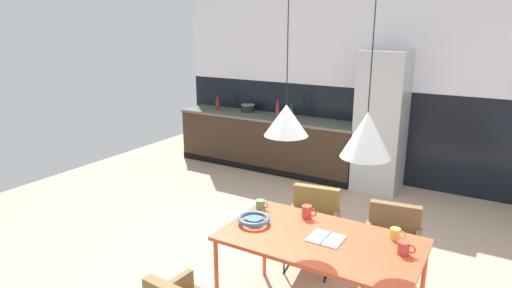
{
  "coord_description": "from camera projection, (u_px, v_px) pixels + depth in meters",
  "views": [
    {
      "loc": [
        1.76,
        -3.17,
        2.34
      ],
      "look_at": [
        -0.68,
        0.9,
        1.02
      ],
      "focal_mm": 30.52,
      "sensor_mm": 36.0,
      "label": 1
    }
  ],
  "objects": [
    {
      "name": "fruit_bowl",
      "position": [
        254.0,
        219.0,
        3.55
      ],
      "size": [
        0.27,
        0.27,
        0.06
      ],
      "color": "#33607F",
      "rests_on": "dining_table"
    },
    {
      "name": "bottle_vinegar_dark",
      "position": [
        291.0,
        113.0,
        6.76
      ],
      "size": [
        0.06,
        0.06,
        0.28
      ],
      "color": "#0F3319",
      "rests_on": "kitchen_counter"
    },
    {
      "name": "refrigerator_column",
      "position": [
        381.0,
        122.0,
        6.15
      ],
      "size": [
        0.64,
        0.6,
        1.99
      ],
      "primitive_type": "cube",
      "color": "#ADAFB2",
      "rests_on": "ground"
    },
    {
      "name": "ground_plane",
      "position": [
        269.0,
        279.0,
        4.11
      ],
      "size": [
        8.72,
        8.72,
        0.0
      ],
      "primitive_type": "plane",
      "color": "tan"
    },
    {
      "name": "back_wall_splashback_dark",
      "position": [
        373.0,
        135.0,
        6.62
      ],
      "size": [
        6.71,
        0.12,
        1.4
      ],
      "primitive_type": "cube",
      "color": "black",
      "rests_on": "ground"
    },
    {
      "name": "armchair_near_window",
      "position": [
        392.0,
        238.0,
        3.91
      ],
      "size": [
        0.55,
        0.53,
        0.76
      ],
      "rotation": [
        0.0,
        0.0,
        3.29
      ],
      "color": "brown",
      "rests_on": "ground"
    },
    {
      "name": "bottle_wine_green",
      "position": [
        218.0,
        104.0,
        7.54
      ],
      "size": [
        0.07,
        0.07,
        0.25
      ],
      "color": "maroon",
      "rests_on": "kitchen_counter"
    },
    {
      "name": "mug_short_terracotta",
      "position": [
        307.0,
        212.0,
        3.65
      ],
      "size": [
        0.13,
        0.08,
        0.11
      ],
      "color": "#B23D33",
      "rests_on": "dining_table"
    },
    {
      "name": "pendant_lamp_over_table_far",
      "position": [
        367.0,
        135.0,
        2.94
      ],
      "size": [
        0.34,
        0.34,
        1.29
      ],
      "color": "black"
    },
    {
      "name": "pendant_lamp_over_table_near",
      "position": [
        286.0,
        120.0,
        3.21
      ],
      "size": [
        0.33,
        0.33,
        1.22
      ],
      "color": "black"
    },
    {
      "name": "mug_dark_espresso",
      "position": [
        396.0,
        234.0,
        3.29
      ],
      "size": [
        0.12,
        0.08,
        0.09
      ],
      "color": "gold",
      "rests_on": "dining_table"
    },
    {
      "name": "mug_wide_latte",
      "position": [
        404.0,
        248.0,
        3.08
      ],
      "size": [
        0.13,
        0.08,
        0.1
      ],
      "color": "#B23D33",
      "rests_on": "dining_table"
    },
    {
      "name": "armchair_corner_seat",
      "position": [
        313.0,
        218.0,
        4.25
      ],
      "size": [
        0.55,
        0.54,
        0.78
      ],
      "rotation": [
        0.0,
        0.0,
        3.3
      ],
      "color": "brown",
      "rests_on": "ground"
    },
    {
      "name": "open_book",
      "position": [
        326.0,
        239.0,
        3.3
      ],
      "size": [
        0.25,
        0.23,
        0.02
      ],
      "color": "white",
      "rests_on": "dining_table"
    },
    {
      "name": "bottle_oil_tall",
      "position": [
        277.0,
        112.0,
        6.74
      ],
      "size": [
        0.06,
        0.06,
        0.31
      ],
      "color": "maroon",
      "rests_on": "kitchen_counter"
    },
    {
      "name": "back_wall_panel_upper",
      "position": [
        381.0,
        41.0,
        6.25
      ],
      "size": [
        6.71,
        0.12,
        1.4
      ],
      "primitive_type": "cube",
      "color": "white",
      "rests_on": "back_wall_splashback_dark"
    },
    {
      "name": "mug_tall_blue",
      "position": [
        261.0,
        204.0,
        3.84
      ],
      "size": [
        0.12,
        0.08,
        0.08
      ],
      "color": "#5B8456",
      "rests_on": "dining_table"
    },
    {
      "name": "dining_table",
      "position": [
        320.0,
        244.0,
        3.34
      ],
      "size": [
        1.5,
        0.85,
        0.75
      ],
      "color": "#D34C2A",
      "rests_on": "ground"
    },
    {
      "name": "kitchen_counter",
      "position": [
        266.0,
        142.0,
        7.22
      ],
      "size": [
        3.09,
        0.63,
        0.88
      ],
      "color": "#352619",
      "rests_on": "ground"
    },
    {
      "name": "cooking_pot",
      "position": [
        248.0,
        108.0,
        7.4
      ],
      "size": [
        0.23,
        0.23,
        0.15
      ],
      "color": "black",
      "rests_on": "kitchen_counter"
    }
  ]
}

